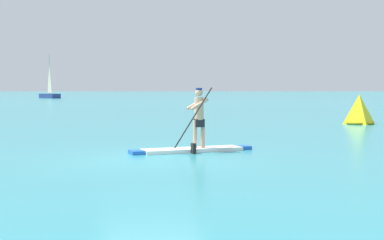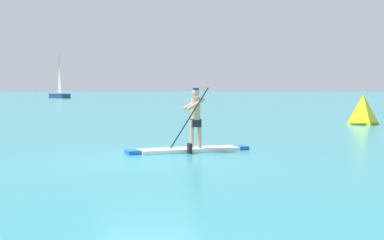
# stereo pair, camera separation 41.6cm
# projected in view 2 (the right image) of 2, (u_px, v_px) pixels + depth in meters

# --- Properties ---
(ground) EXTENTS (440.00, 440.00, 0.00)m
(ground) POSITION_uv_depth(u_px,v_px,m) (147.00, 159.00, 13.79)
(ground) COLOR teal
(paddleboarder_mid_center) EXTENTS (3.50, 1.62, 1.83)m
(paddleboarder_mid_center) POSITION_uv_depth(u_px,v_px,m) (190.00, 139.00, 15.44)
(paddleboarder_mid_center) COLOR white
(paddleboarder_mid_center) RESTS_ON ground
(race_marker_buoy) EXTENTS (1.43, 1.43, 1.45)m
(race_marker_buoy) POSITION_uv_depth(u_px,v_px,m) (363.00, 111.00, 26.74)
(race_marker_buoy) COLOR yellow
(race_marker_buoy) RESTS_ON ground
(sailboat_left_horizon) EXTENTS (4.25, 5.00, 7.22)m
(sailboat_left_horizon) POSITION_uv_depth(u_px,v_px,m) (59.00, 93.00, 91.05)
(sailboat_left_horizon) COLOR navy
(sailboat_left_horizon) RESTS_ON ground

